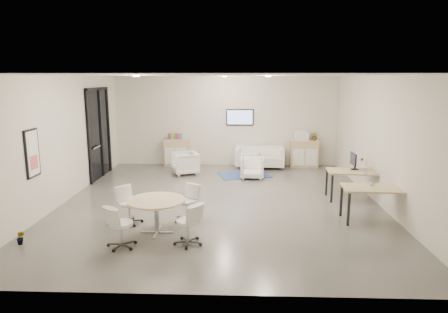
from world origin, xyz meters
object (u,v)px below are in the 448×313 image
armchair_left (185,162)px  armchair_right (252,167)px  sideboard_right (304,154)px  round_table (156,204)px  sideboard_left (177,153)px  desk_rear (356,174)px  desk_front (377,191)px  loveseat (260,158)px

armchair_left → armchair_right: armchair_left is taller
armchair_left → armchair_right: size_ratio=1.10×
sideboard_right → round_table: (-4.01, -6.39, 0.15)m
sideboard_left → armchair_left: bearing=-69.4°
round_table → armchair_left: bearing=91.1°
armchair_right → armchair_left: bearing=169.8°
desk_rear → round_table: (-4.73, -2.52, -0.06)m
armchair_left → desk_front: armchair_left is taller
desk_front → round_table: bearing=-167.1°
desk_front → round_table: size_ratio=1.29×
sideboard_left → round_table: size_ratio=0.83×
armchair_left → sideboard_right: bearing=86.2°
sideboard_left → round_table: sideboard_left is taller
sideboard_right → desk_front: (0.72, -5.51, 0.21)m
desk_front → desk_rear: bearing=92.1°
armchair_left → round_table: bearing=-19.7°
sideboard_left → armchair_right: bearing=-33.3°
round_table → sideboard_right: bearing=57.9°
armchair_right → desk_front: bearing=-52.6°
armchair_left → desk_front: bearing=27.8°
sideboard_left → desk_front: 7.65m
desk_front → round_table: 4.81m
sideboard_right → loveseat: size_ratio=0.55×
loveseat → round_table: 6.68m
armchair_right → round_table: (-2.10, -4.64, 0.26)m
armchair_right → desk_front: desk_front is taller
sideboard_right → round_table: bearing=-122.1°
armchair_left → round_table: (0.10, -5.14, 0.23)m
loveseat → sideboard_left: bearing=-180.0°
loveseat → sideboard_right: bearing=9.7°
loveseat → round_table: (-2.42, -6.22, 0.28)m
sideboard_left → desk_front: size_ratio=0.64×
armchair_right → desk_rear: desk_rear is taller
armchair_right → desk_rear: size_ratio=0.48×
sideboard_left → round_table: (0.57, -6.40, 0.15)m
sideboard_right → desk_rear: size_ratio=0.64×
sideboard_right → armchair_left: sideboard_right is taller
sideboard_right → desk_rear: (0.73, -3.87, 0.20)m
desk_rear → armchair_right: bearing=146.4°
sideboard_right → armchair_left: 4.29m
desk_rear → sideboard_right: bearing=105.9°
sideboard_left → round_table: bearing=-84.9°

